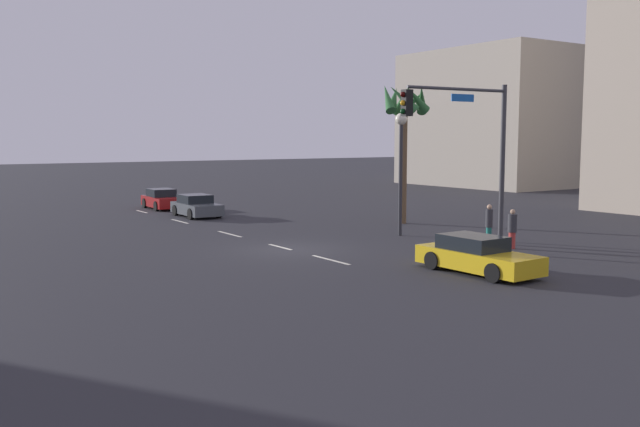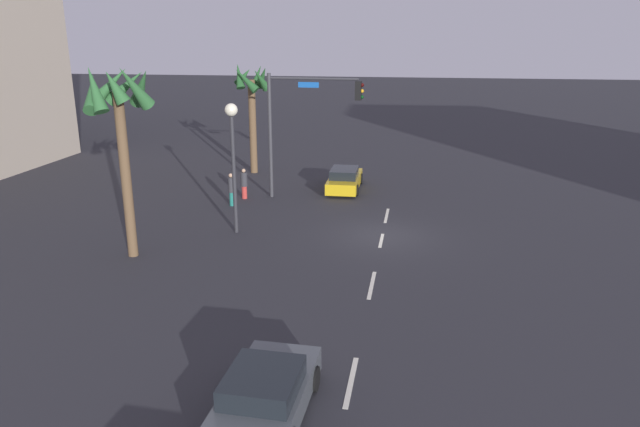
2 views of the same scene
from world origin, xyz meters
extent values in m
plane|color=#28282D|center=(0.00, 0.00, 0.00)|extent=(220.00, 220.00, 0.00)
cube|color=silver|center=(-18.00, 0.00, 0.01)|extent=(1.91, 0.14, 0.01)
cube|color=silver|center=(-11.78, 0.00, 0.01)|extent=(2.36, 0.14, 0.01)
cube|color=silver|center=(-5.56, 0.00, 0.01)|extent=(2.46, 0.14, 0.01)
cube|color=silver|center=(-0.72, 0.00, 0.01)|extent=(1.84, 0.14, 0.01)
cube|color=silver|center=(3.07, 0.00, 0.01)|extent=(2.46, 0.14, 0.01)
cube|color=gold|center=(8.00, 2.76, 0.47)|extent=(4.53, 1.80, 0.63)
cube|color=black|center=(7.73, 2.75, 1.03)|extent=(2.19, 1.54, 0.49)
cylinder|color=black|center=(9.38, 3.59, 0.32)|extent=(0.64, 0.23, 0.64)
cylinder|color=black|center=(9.41, 1.99, 0.32)|extent=(0.64, 0.23, 0.64)
cylinder|color=black|center=(6.59, 3.53, 0.32)|extent=(0.64, 0.23, 0.64)
cylinder|color=black|center=(6.63, 1.93, 0.32)|extent=(0.64, 0.23, 0.64)
cube|color=#474C51|center=(-13.51, 1.77, 0.48)|extent=(4.01, 1.93, 0.64)
cube|color=black|center=(-13.75, 1.78, 1.05)|extent=(1.95, 1.65, 0.49)
cylinder|color=black|center=(-12.26, 2.60, 0.32)|extent=(0.65, 0.24, 0.64)
cylinder|color=black|center=(-12.31, 0.88, 0.32)|extent=(0.65, 0.24, 0.64)
cylinder|color=black|center=(-14.72, 2.67, 0.32)|extent=(0.65, 0.24, 0.64)
cylinder|color=black|center=(-14.77, 0.95, 0.32)|extent=(0.65, 0.24, 0.64)
cube|color=maroon|center=(-19.03, 1.76, 0.48)|extent=(4.05, 1.88, 0.65)
cube|color=black|center=(-19.27, 1.77, 1.06)|extent=(1.98, 1.58, 0.50)
cylinder|color=black|center=(-17.76, 2.50, 0.32)|extent=(0.65, 0.25, 0.64)
cylinder|color=black|center=(-17.83, 0.91, 0.32)|extent=(0.65, 0.25, 0.64)
cylinder|color=black|center=(-20.22, 2.62, 0.32)|extent=(0.65, 0.25, 0.64)
cylinder|color=black|center=(-20.29, 1.02, 0.32)|extent=(0.65, 0.25, 0.64)
cylinder|color=#38383D|center=(5.61, 6.53, 3.36)|extent=(0.20, 0.20, 6.71)
cylinder|color=#38383D|center=(5.46, 4.15, 6.46)|extent=(0.41, 4.78, 0.12)
cube|color=black|center=(5.32, 1.76, 5.89)|extent=(0.34, 0.34, 0.95)
sphere|color=#360503|center=(5.31, 1.59, 6.18)|extent=(0.20, 0.20, 0.20)
sphere|color=orange|center=(5.31, 1.59, 5.88)|extent=(0.20, 0.20, 0.20)
sphere|color=black|center=(5.31, 1.59, 5.58)|extent=(0.20, 0.20, 0.20)
cube|color=#1959B2|center=(5.48, 4.39, 6.14)|extent=(0.11, 1.10, 0.28)
cylinder|color=#2D2D33|center=(-0.67, 6.59, 2.62)|extent=(0.18, 0.18, 5.24)
sphere|color=#F2EACC|center=(-0.67, 6.59, 5.52)|extent=(0.56, 0.56, 0.56)
cylinder|color=#BF3833|center=(5.01, 7.92, 0.35)|extent=(0.32, 0.32, 0.70)
cylinder|color=#333338|center=(5.01, 7.92, 1.08)|extent=(0.43, 0.43, 0.76)
sphere|color=tan|center=(5.01, 7.92, 1.56)|extent=(0.21, 0.21, 0.21)
cylinder|color=#1E7266|center=(3.51, 8.15, 0.36)|extent=(0.30, 0.30, 0.73)
cylinder|color=#333338|center=(3.51, 8.15, 1.12)|extent=(0.40, 0.40, 0.79)
sphere|color=tan|center=(3.51, 8.15, 1.63)|extent=(0.22, 0.22, 0.22)
cylinder|color=brown|center=(-4.24, 9.81, 3.27)|extent=(0.39, 0.39, 6.54)
cone|color=#2D6633|center=(-3.36, 9.92, 6.67)|extent=(0.78, 1.79, 1.55)
cone|color=#2D6633|center=(-3.59, 10.48, 6.70)|extent=(1.65, 1.62, 1.68)
cone|color=#2D6633|center=(-4.58, 10.65, 6.53)|extent=(1.82, 1.17, 1.61)
cone|color=#2D6633|center=(-4.96, 10.30, 6.69)|extent=(1.16, 1.34, 1.81)
cone|color=#2D6633|center=(-4.81, 9.58, 6.78)|extent=(0.90, 1.17, 1.35)
cone|color=#2D6633|center=(-4.58, 8.95, 6.76)|extent=(1.71, 1.11, 1.77)
cone|color=#2D6633|center=(-3.58, 9.16, 6.69)|extent=(1.61, 1.62, 1.68)
cube|color=#9E9384|center=(-23.46, 40.70, 6.54)|extent=(16.31, 17.50, 13.07)
camera|label=1|loc=(24.56, -14.82, 4.62)|focal=38.98mm
camera|label=2|loc=(-24.85, -1.44, 8.48)|focal=32.78mm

